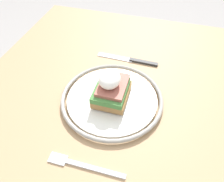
{
  "coord_description": "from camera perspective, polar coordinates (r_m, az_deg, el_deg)",
  "views": [
    {
      "loc": [
        -0.32,
        -0.08,
        1.16
      ],
      "look_at": [
        0.02,
        0.02,
        0.78
      ],
      "focal_mm": 35.0,
      "sensor_mm": 36.0,
      "label": 1
    }
  ],
  "objects": [
    {
      "name": "sandwich",
      "position": [
        0.51,
        -0.19,
        0.73
      ],
      "size": [
        0.1,
        0.08,
        0.08
      ],
      "color": "#9E703D",
      "rests_on": "plate"
    },
    {
      "name": "fork",
      "position": [
        0.46,
        -7.71,
        -18.71
      ],
      "size": [
        0.02,
        0.16,
        0.0
      ],
      "color": "silver",
      "rests_on": "dining_table"
    },
    {
      "name": "dining_table",
      "position": [
        0.63,
        0.88,
        -11.8
      ],
      "size": [
        0.93,
        0.78,
        0.74
      ],
      "color": "tan",
      "rests_on": "ground_plane"
    },
    {
      "name": "plate",
      "position": [
        0.54,
        0.0,
        -1.97
      ],
      "size": [
        0.25,
        0.25,
        0.02
      ],
      "color": "silver",
      "rests_on": "dining_table"
    },
    {
      "name": "knife",
      "position": [
        0.66,
        5.25,
        8.03
      ],
      "size": [
        0.02,
        0.19,
        0.01
      ],
      "color": "#2D2D2D",
      "rests_on": "dining_table"
    }
  ]
}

